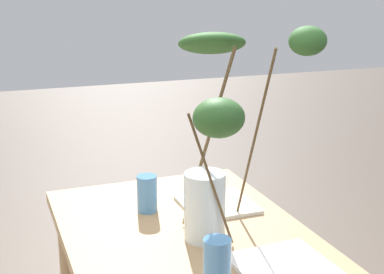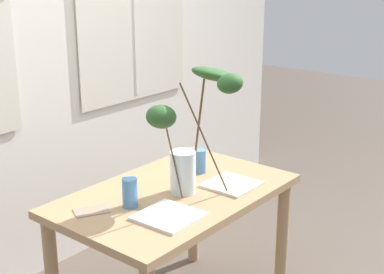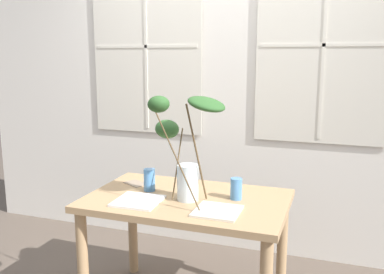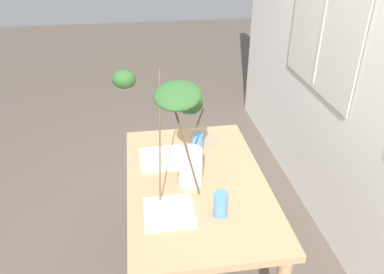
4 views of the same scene
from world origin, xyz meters
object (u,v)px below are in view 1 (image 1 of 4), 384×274
object	(u,v)px
vase_with_branches	(220,130)
drinking_glass_blue_right	(147,194)
drinking_glass_blue_left	(217,265)
plate_square_left	(285,268)
plate_square_right	(217,204)

from	to	relation	value
vase_with_branches	drinking_glass_blue_right	world-z (taller)	vase_with_branches
drinking_glass_blue_left	drinking_glass_blue_right	world-z (taller)	drinking_glass_blue_left
vase_with_branches	plate_square_left	distance (m)	0.45
plate_square_right	plate_square_left	bearing A→B (deg)	179.57
vase_with_branches	drinking_glass_blue_left	size ratio (longest dim) A/B	4.65
drinking_glass_blue_left	vase_with_branches	bearing A→B (deg)	-24.20
vase_with_branches	drinking_glass_blue_left	bearing A→B (deg)	155.80
drinking_glass_blue_left	plate_square_left	size ratio (longest dim) A/B	0.55
plate_square_right	drinking_glass_blue_right	bearing A→B (deg)	79.43
drinking_glass_blue_left	plate_square_right	distance (m)	0.57
drinking_glass_blue_left	drinking_glass_blue_right	distance (m)	0.57
vase_with_branches	plate_square_left	xyz separation A→B (m)	(-0.27, -0.09, -0.34)
plate_square_left	plate_square_right	world-z (taller)	same
vase_with_branches	drinking_glass_blue_left	distance (m)	0.43
drinking_glass_blue_right	vase_with_branches	bearing A→B (deg)	-149.83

